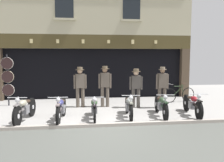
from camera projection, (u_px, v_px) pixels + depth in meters
The scene contains 15 objects.
ground at pixel (110, 139), 6.49m from camera, with size 22.14×22.00×0.18m.
shop_facade at pixel (94, 64), 14.19m from camera, with size 10.44×4.42×6.34m.
motorcycle_far_left at pixel (25, 109), 8.09m from camera, with size 0.62×2.04×0.94m.
motorcycle_left at pixel (61, 108), 8.18m from camera, with size 0.62×2.06×0.93m.
motorcycle_center_left at pixel (94, 108), 8.34m from camera, with size 0.62×1.94×0.90m.
motorcycle_center at pixel (129, 106), 8.59m from camera, with size 0.62×1.96×0.92m.
motorcycle_center_right at pixel (161, 105), 8.73m from camera, with size 0.62×2.03×0.91m.
motorcycle_right at pixel (192, 104), 8.86m from camera, with size 0.62×2.09×0.93m.
salesman_left at pixel (80, 85), 10.29m from camera, with size 0.56×0.37×1.75m.
shopkeeper_center at pixel (105, 84), 10.35m from camera, with size 0.56×0.36×1.79m.
salesman_right at pixel (136, 86), 10.20m from camera, with size 0.56×0.37×1.68m.
assistant_far_right at pixel (162, 85), 10.12m from camera, with size 0.56×0.34×1.76m.
tyre_sign_pole at pixel (8, 77), 10.56m from camera, with size 0.54×0.06×2.29m.
advert_board_near at pixel (126, 67), 12.82m from camera, with size 0.78×0.03×1.06m.
leaning_bicycle at pixel (179, 94), 11.53m from camera, with size 1.71×0.54×0.94m.
Camera 1 is at (-0.76, -7.23, 2.21)m, focal length 38.21 mm.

